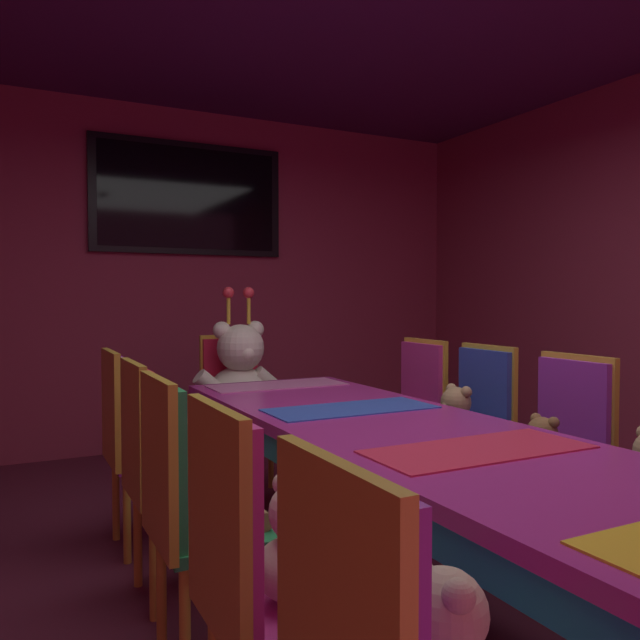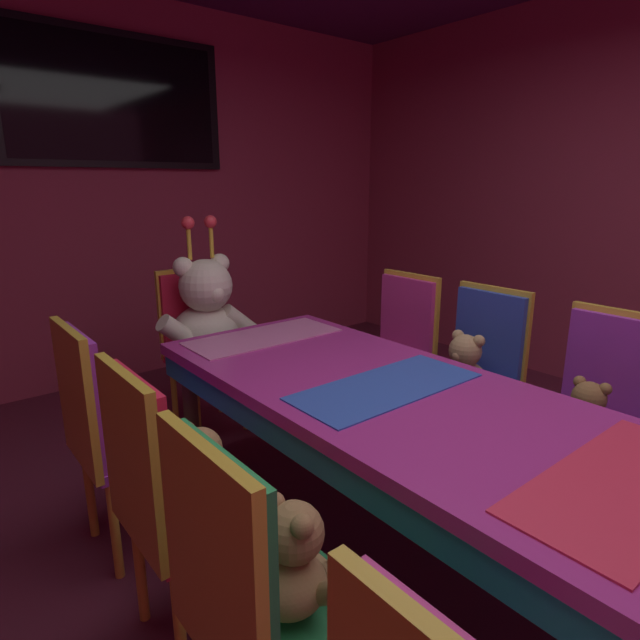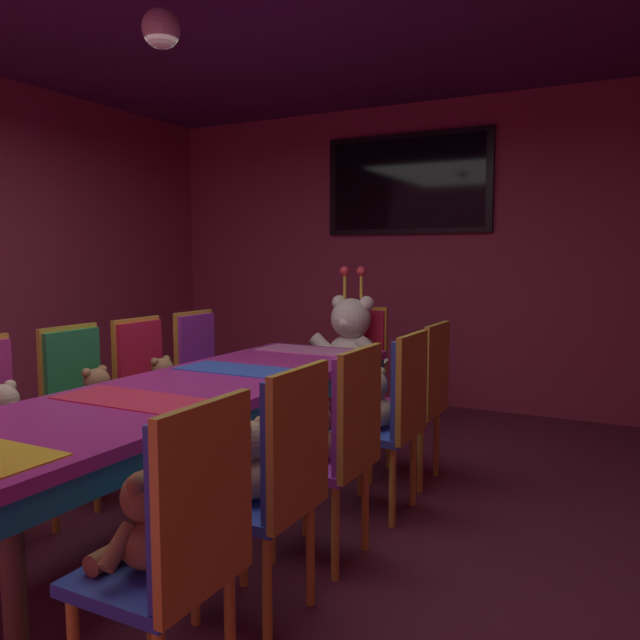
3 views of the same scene
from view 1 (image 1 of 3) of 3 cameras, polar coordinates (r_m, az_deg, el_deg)
name	(u,v)px [view 1 (image 1 of 3)]	position (r m, az deg, el deg)	size (l,w,h in m)	color
ground_plane	(404,613)	(2.75, 7.60, -24.77)	(7.90, 7.90, 0.00)	#591E33
wall_back	(187,278)	(5.41, -11.94, 3.72)	(5.20, 0.12, 2.80)	#99334C
banquet_table	(405,448)	(2.53, 7.68, -11.38)	(0.90, 2.99, 0.75)	#B22D8C
chair_left_1	(248,559)	(1.68, -6.56, -20.65)	(0.42, 0.41, 0.98)	#CC338C
teddy_left_1	(301,548)	(1.73, -1.71, -19.93)	(0.26, 0.34, 0.32)	beige
chair_left_2	(182,492)	(2.21, -12.33, -14.97)	(0.42, 0.41, 0.98)	#268C4C
teddy_left_2	(224,489)	(2.26, -8.64, -14.84)	(0.25, 0.32, 0.30)	#9E7247
chair_left_3	(153,456)	(2.71, -14.81, -11.78)	(0.42, 0.41, 0.98)	red
teddy_left_3	(188,456)	(2.75, -11.81, -11.89)	(0.24, 0.30, 0.29)	#9E7247
chair_left_4	(128,429)	(3.27, -16.95, -9.41)	(0.42, 0.41, 0.98)	purple
chair_right_2	(565,442)	(3.07, 21.22, -10.22)	(0.42, 0.41, 0.98)	purple
teddy_right_2	(541,450)	(2.97, 19.34, -11.05)	(0.22, 0.28, 0.27)	olive
chair_right_3	(477,418)	(3.51, 13.97, -8.58)	(0.42, 0.41, 0.98)	#2D47B2
teddy_right_3	(455,420)	(3.42, 12.10, -8.85)	(0.26, 0.34, 0.32)	tan
chair_right_4	(414,403)	(3.91, 8.53, -7.46)	(0.42, 0.41, 0.98)	#CC338C
throne_chair	(233,392)	(4.34, -7.87, -6.49)	(0.41, 0.42, 0.98)	red
king_teddy_bear	(241,376)	(4.17, -7.13, -5.00)	(0.66, 0.51, 0.85)	silver
wall_tv	(189,199)	(5.38, -11.74, 10.69)	(1.58, 0.06, 0.91)	black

